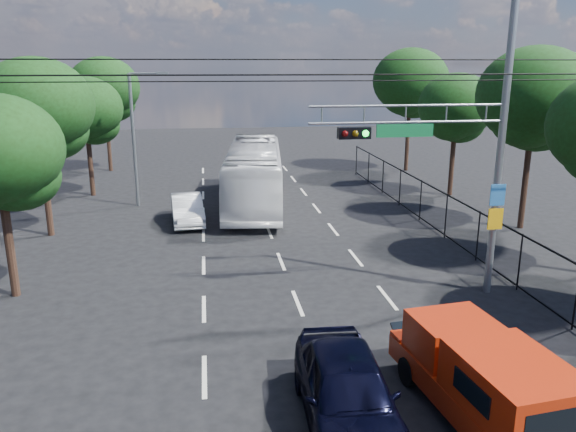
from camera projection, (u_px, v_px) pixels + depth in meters
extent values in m
cube|color=beige|center=(204.00, 376.00, 13.87)|extent=(0.12, 2.00, 0.01)
cube|color=beige|center=(204.00, 309.00, 17.69)|extent=(0.12, 2.00, 0.01)
cube|color=beige|center=(204.00, 265.00, 21.51)|extent=(0.12, 2.00, 0.01)
cube|color=beige|center=(203.00, 235.00, 25.33)|extent=(0.12, 2.00, 0.01)
cube|color=beige|center=(203.00, 212.00, 29.15)|extent=(0.12, 2.00, 0.01)
cube|color=beige|center=(203.00, 195.00, 32.97)|extent=(0.12, 2.00, 0.01)
cube|color=beige|center=(203.00, 182.00, 36.78)|extent=(0.12, 2.00, 0.01)
cube|color=beige|center=(203.00, 171.00, 40.60)|extent=(0.12, 2.00, 0.01)
cube|color=beige|center=(323.00, 367.00, 14.30)|extent=(0.12, 2.00, 0.01)
cube|color=beige|center=(298.00, 303.00, 18.12)|extent=(0.12, 2.00, 0.01)
cube|color=beige|center=(281.00, 261.00, 21.93)|extent=(0.12, 2.00, 0.01)
cube|color=beige|center=(269.00, 232.00, 25.75)|extent=(0.12, 2.00, 0.01)
cube|color=beige|center=(261.00, 210.00, 29.57)|extent=(0.12, 2.00, 0.01)
cube|color=beige|center=(254.00, 194.00, 33.39)|extent=(0.12, 2.00, 0.01)
cube|color=beige|center=(249.00, 180.00, 37.21)|extent=(0.12, 2.00, 0.01)
cube|color=beige|center=(244.00, 169.00, 41.03)|extent=(0.12, 2.00, 0.01)
cube|color=beige|center=(435.00, 358.00, 14.72)|extent=(0.12, 2.00, 0.01)
cube|color=beige|center=(387.00, 297.00, 18.54)|extent=(0.12, 2.00, 0.01)
cube|color=beige|center=(356.00, 258.00, 22.36)|extent=(0.12, 2.00, 0.01)
cube|color=beige|center=(333.00, 229.00, 26.18)|extent=(0.12, 2.00, 0.01)
cube|color=beige|center=(316.00, 208.00, 29.99)|extent=(0.12, 2.00, 0.01)
cube|color=beige|center=(304.00, 192.00, 33.81)|extent=(0.12, 2.00, 0.01)
cube|color=beige|center=(293.00, 179.00, 37.63)|extent=(0.12, 2.00, 0.01)
cube|color=beige|center=(285.00, 168.00, 41.45)|extent=(0.12, 2.00, 0.01)
cylinder|color=slate|center=(500.00, 153.00, 17.79)|extent=(0.24, 0.24, 9.50)
cylinder|color=slate|center=(409.00, 106.00, 16.96)|extent=(6.20, 0.08, 0.08)
cylinder|color=slate|center=(408.00, 122.00, 17.09)|extent=(6.20, 0.08, 0.08)
cube|color=black|center=(354.00, 133.00, 16.93)|extent=(1.00, 0.28, 0.35)
sphere|color=#3F0505|center=(345.00, 134.00, 16.74)|extent=(0.20, 0.20, 0.20)
sphere|color=#4C3805|center=(355.00, 134.00, 16.78)|extent=(0.20, 0.20, 0.20)
sphere|color=#0CE533|center=(366.00, 133.00, 16.83)|extent=(0.20, 0.20, 0.20)
cube|color=#0E6332|center=(405.00, 130.00, 17.14)|extent=(1.80, 0.05, 0.40)
cube|color=#2360A3|center=(498.00, 195.00, 18.01)|extent=(0.50, 0.04, 0.70)
cube|color=#D6990B|center=(495.00, 219.00, 18.22)|extent=(0.50, 0.04, 0.70)
cylinder|color=slate|center=(486.00, 113.00, 17.38)|extent=(0.05, 0.05, 0.50)
cylinder|color=slate|center=(446.00, 113.00, 17.19)|extent=(0.05, 0.05, 0.50)
cylinder|color=slate|center=(406.00, 114.00, 17.01)|extent=(0.05, 0.05, 0.50)
cylinder|color=slate|center=(364.00, 114.00, 16.83)|extent=(0.05, 0.05, 0.50)
cylinder|color=slate|center=(322.00, 115.00, 16.64)|extent=(0.05, 0.05, 0.50)
cylinder|color=slate|center=(134.00, 142.00, 29.65)|extent=(0.18, 0.18, 7.00)
cylinder|color=slate|center=(145.00, 73.00, 28.84)|extent=(1.60, 0.09, 0.09)
cube|color=slate|center=(163.00, 73.00, 28.97)|extent=(0.60, 0.22, 0.15)
cylinder|color=black|center=(312.00, 75.00, 14.32)|extent=(22.00, 0.04, 0.04)
cylinder|color=black|center=(291.00, 59.00, 17.56)|extent=(22.00, 0.04, 0.04)
cylinder|color=black|center=(284.00, 81.00, 19.17)|extent=(22.00, 0.04, 0.04)
cube|color=black|center=(468.00, 206.00, 22.50)|extent=(0.04, 34.00, 0.06)
cube|color=black|center=(465.00, 249.00, 22.97)|extent=(0.04, 34.00, 0.06)
cylinder|color=black|center=(576.00, 298.00, 16.06)|extent=(0.06, 0.06, 2.00)
cylinder|color=black|center=(520.00, 262.00, 18.93)|extent=(0.06, 0.06, 2.00)
cylinder|color=black|center=(478.00, 236.00, 21.79)|extent=(0.06, 0.06, 2.00)
cylinder|color=black|center=(446.00, 216.00, 24.66)|extent=(0.06, 0.06, 2.00)
cylinder|color=black|center=(421.00, 200.00, 27.52)|extent=(0.06, 0.06, 2.00)
cylinder|color=black|center=(400.00, 187.00, 30.38)|extent=(0.06, 0.06, 2.00)
cylinder|color=black|center=(383.00, 177.00, 33.25)|extent=(0.06, 0.06, 2.00)
cylinder|color=black|center=(369.00, 168.00, 36.11)|extent=(0.06, 0.06, 2.00)
cylinder|color=black|center=(356.00, 160.00, 38.97)|extent=(0.06, 0.06, 2.00)
cylinder|color=black|center=(526.00, 178.00, 25.84)|extent=(0.28, 0.28, 4.76)
ellipsoid|color=black|center=(535.00, 95.00, 24.86)|extent=(5.10, 5.10, 4.33)
ellipsoid|color=black|center=(536.00, 122.00, 25.51)|extent=(3.40, 3.40, 2.72)
ellipsoid|color=black|center=(528.00, 119.00, 24.89)|extent=(3.23, 3.23, 2.58)
cylinder|color=black|center=(452.00, 161.00, 32.56)|extent=(0.28, 0.28, 4.03)
ellipsoid|color=black|center=(456.00, 106.00, 31.73)|extent=(4.32, 4.32, 3.67)
ellipsoid|color=black|center=(459.00, 123.00, 32.34)|extent=(2.88, 2.88, 2.30)
ellipsoid|color=black|center=(451.00, 121.00, 31.72)|extent=(2.74, 2.74, 2.19)
cylinder|color=black|center=(408.00, 136.00, 40.11)|extent=(0.28, 0.28, 4.93)
ellipsoid|color=black|center=(411.00, 81.00, 39.09)|extent=(5.28, 5.28, 4.49)
ellipsoid|color=black|center=(414.00, 98.00, 39.76)|extent=(3.52, 3.52, 2.82)
ellipsoid|color=black|center=(406.00, 96.00, 39.13)|extent=(3.34, 3.34, 2.68)
cylinder|color=black|center=(9.00, 241.00, 18.23)|extent=(0.28, 0.28, 3.81)
ellipsoid|color=black|center=(17.00, 177.00, 18.04)|extent=(2.72, 2.72, 2.18)
cylinder|color=black|center=(46.00, 186.00, 24.74)|extent=(0.28, 0.28, 4.48)
ellipsoid|color=black|center=(36.00, 105.00, 23.82)|extent=(4.80, 4.80, 4.08)
ellipsoid|color=black|center=(51.00, 131.00, 24.45)|extent=(3.20, 3.20, 2.56)
ellipsoid|color=black|center=(29.00, 129.00, 23.83)|extent=(3.04, 3.04, 2.43)
cylinder|color=black|center=(90.00, 162.00, 32.51)|extent=(0.28, 0.28, 3.92)
ellipsoid|color=black|center=(85.00, 108.00, 31.70)|extent=(4.20, 4.20, 3.57)
ellipsoid|color=black|center=(95.00, 125.00, 32.30)|extent=(2.80, 2.80, 2.24)
ellipsoid|color=black|center=(80.00, 124.00, 31.68)|extent=(2.66, 2.66, 2.13)
cylinder|color=black|center=(108.00, 139.00, 40.03)|extent=(0.28, 0.28, 4.59)
ellipsoid|color=black|center=(104.00, 87.00, 39.08)|extent=(4.92, 4.92, 4.18)
ellipsoid|color=black|center=(112.00, 103.00, 39.72)|extent=(3.28, 3.28, 2.62)
ellipsoid|color=black|center=(100.00, 102.00, 39.10)|extent=(3.12, 3.12, 2.49)
cylinder|color=black|center=(409.00, 371.00, 13.44)|extent=(0.34, 0.72, 0.70)
cylinder|color=black|center=(471.00, 362.00, 13.86)|extent=(0.34, 0.72, 0.70)
cube|color=#961E08|center=(478.00, 391.00, 12.14)|extent=(2.44, 5.15, 0.56)
cube|color=#961E08|center=(428.00, 341.00, 14.21)|extent=(1.89, 0.75, 0.55)
cube|color=black|center=(423.00, 327.00, 14.39)|extent=(1.72, 0.59, 0.31)
cube|color=#961E08|center=(452.00, 337.00, 13.02)|extent=(1.95, 1.73, 0.94)
cube|color=black|center=(471.00, 350.00, 12.31)|extent=(1.54, 0.22, 0.55)
cube|color=#961E08|center=(514.00, 386.00, 10.91)|extent=(2.12, 2.73, 1.04)
cube|color=black|center=(554.00, 378.00, 11.14)|extent=(0.17, 1.19, 0.45)
cube|color=black|center=(471.00, 392.00, 10.68)|extent=(0.17, 1.19, 0.45)
cube|color=black|center=(559.00, 423.00, 9.74)|extent=(1.44, 0.21, 0.55)
imported|color=black|center=(347.00, 392.00, 11.78)|extent=(2.14, 4.88, 1.64)
imported|color=silver|center=(254.00, 174.00, 30.44)|extent=(4.12, 12.23, 3.34)
imported|color=white|center=(187.00, 209.00, 27.15)|extent=(1.79, 4.21, 1.35)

